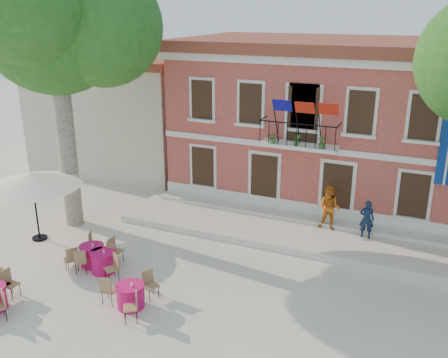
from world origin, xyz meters
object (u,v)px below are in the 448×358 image
cafe_table_0 (103,261)px  cafe_table_4 (130,295)px  plane_tree_west (54,21)px  patio_umbrella (32,180)px  cafe_table_3 (92,254)px  pedestrian_navy (367,219)px  pedestrian_orange (329,208)px

cafe_table_0 → cafe_table_4: 2.58m
plane_tree_west → cafe_table_4: (5.86, -4.40, -7.94)m
cafe_table_0 → cafe_table_4: (2.13, -1.46, 0.00)m
patio_umbrella → cafe_table_4: (6.13, -2.56, -2.11)m
cafe_table_4 → plane_tree_west: bearing=143.1°
cafe_table_0 → cafe_table_3: 0.70m
cafe_table_3 → pedestrian_navy: bearing=33.3°
plane_tree_west → cafe_table_4: size_ratio=6.08×
plane_tree_west → pedestrian_orange: size_ratio=6.20×
cafe_table_0 → pedestrian_orange: bearing=43.0°
pedestrian_navy → cafe_table_3: size_ratio=0.83×
pedestrian_navy → pedestrian_orange: (-1.51, 0.15, 0.14)m
cafe_table_3 → patio_umbrella: bearing=165.3°
pedestrian_orange → pedestrian_navy: bearing=-1.8°
plane_tree_west → pedestrian_navy: plane_tree_west is taller
pedestrian_navy → cafe_table_4: 9.54m
patio_umbrella → cafe_table_0: size_ratio=2.03×
pedestrian_orange → plane_tree_west: bearing=-158.9°
cafe_table_3 → cafe_table_4: bearing=-31.1°
plane_tree_west → cafe_table_4: plane_tree_west is taller
pedestrian_orange → cafe_table_0: bearing=-133.1°
cafe_table_0 → pedestrian_navy: bearing=36.5°
cafe_table_3 → cafe_table_4: same height
pedestrian_orange → cafe_table_4: (-4.44, -7.58, -0.79)m
pedestrian_navy → pedestrian_orange: pedestrian_orange is taller
patio_umbrella → cafe_table_3: size_ratio=2.03×
pedestrian_orange → cafe_table_3: size_ratio=0.98×
patio_umbrella → cafe_table_4: size_ratio=2.03×
plane_tree_west → cafe_table_0: plane_tree_west is taller
plane_tree_west → pedestrian_navy: 14.21m
plane_tree_west → cafe_table_4: bearing=-36.9°
patio_umbrella → pedestrian_navy: 13.10m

